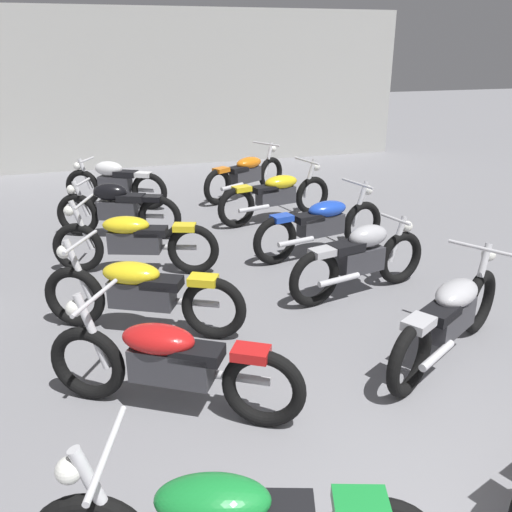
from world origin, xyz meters
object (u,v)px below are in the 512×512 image
object	(u,v)px
motorcycle_left_row_1	(170,363)
motorcycle_left_row_5	(115,183)
motorcycle_left_row_2	(141,292)
motorcycle_right_row_2	(361,258)
motorcycle_right_row_5	(246,174)
motorcycle_right_row_3	(322,224)
motorcycle_right_row_4	(277,195)
motorcycle_right_row_1	(450,316)
motorcycle_left_row_3	(134,240)
motorcycle_left_row_4	(117,208)

from	to	relation	value
motorcycle_left_row_1	motorcycle_left_row_5	distance (m)	6.32
motorcycle_left_row_2	motorcycle_left_row_5	distance (m)	4.90
motorcycle_right_row_2	motorcycle_right_row_5	size ratio (longest dim) A/B	1.01
motorcycle_right_row_2	motorcycle_right_row_3	size ratio (longest dim) A/B	0.91
motorcycle_right_row_4	motorcycle_right_row_5	xyz separation A→B (m)	(-0.04, 1.65, 0.00)
motorcycle_left_row_1	motorcycle_right_row_3	world-z (taller)	same
motorcycle_left_row_1	motorcycle_left_row_2	xyz separation A→B (m)	(-0.07, 1.42, 0.00)
motorcycle_right_row_1	motorcycle_left_row_3	bearing A→B (deg)	130.25
motorcycle_left_row_2	motorcycle_left_row_4	xyz separation A→B (m)	(0.01, 3.17, 0.01)
motorcycle_left_row_1	motorcycle_left_row_4	bearing A→B (deg)	90.65
motorcycle_left_row_3	motorcycle_right_row_4	xyz separation A→B (m)	(2.52, 1.61, 0.00)
motorcycle_left_row_3	motorcycle_left_row_4	distance (m)	1.54
motorcycle_left_row_2	motorcycle_left_row_5	size ratio (longest dim) A/B	1.11
motorcycle_right_row_1	motorcycle_right_row_3	world-z (taller)	same
motorcycle_left_row_3	motorcycle_right_row_2	size ratio (longest dim) A/B	1.07
motorcycle_right_row_3	motorcycle_right_row_4	world-z (taller)	same
motorcycle_left_row_2	motorcycle_right_row_5	xyz separation A→B (m)	(2.58, 4.90, 0.00)
motorcycle_left_row_1	motorcycle_right_row_1	world-z (taller)	same
motorcycle_left_row_4	motorcycle_right_row_2	xyz separation A→B (m)	(2.56, -3.00, 0.00)
motorcycle_left_row_1	motorcycle_right_row_3	xyz separation A→B (m)	(2.62, 2.96, 0.00)
motorcycle_left_row_5	motorcycle_right_row_5	size ratio (longest dim) A/B	0.92
motorcycle_left_row_5	motorcycle_right_row_3	xyz separation A→B (m)	(2.59, -3.35, -0.01)
motorcycle_right_row_5	motorcycle_left_row_2	bearing A→B (deg)	-117.75
motorcycle_right_row_3	motorcycle_right_row_5	bearing A→B (deg)	91.85
motorcycle_left_row_2	motorcycle_left_row_3	world-z (taller)	same
motorcycle_left_row_2	motorcycle_left_row_5	bearing A→B (deg)	88.84
motorcycle_left_row_3	motorcycle_left_row_2	bearing A→B (deg)	-93.52
motorcycle_left_row_2	motorcycle_right_row_4	distance (m)	4.17
motorcycle_right_row_3	motorcycle_left_row_1	bearing A→B (deg)	-131.48
motorcycle_right_row_3	motorcycle_left_row_5	bearing A→B (deg)	127.64
motorcycle_left_row_4	motorcycle_right_row_4	size ratio (longest dim) A/B	0.86
motorcycle_left_row_1	motorcycle_left_row_3	distance (m)	3.06
motorcycle_right_row_5	motorcycle_left_row_3	bearing A→B (deg)	-127.19
motorcycle_right_row_4	motorcycle_left_row_3	bearing A→B (deg)	-147.39
motorcycle_left_row_2	motorcycle_left_row_3	distance (m)	1.64
motorcycle_left_row_3	motorcycle_left_row_4	bearing A→B (deg)	93.27
motorcycle_left_row_4	motorcycle_left_row_5	distance (m)	1.72
motorcycle_left_row_5	motorcycle_right_row_3	world-z (taller)	motorcycle_right_row_3
motorcycle_left_row_3	motorcycle_right_row_3	distance (m)	2.59
motorcycle_left_row_1	motorcycle_right_row_1	distance (m)	2.61
motorcycle_left_row_4	motorcycle_left_row_1	bearing A→B (deg)	-89.35
motorcycle_left_row_2	motorcycle_right_row_5	distance (m)	5.54
motorcycle_left_row_1	motorcycle_left_row_2	size ratio (longest dim) A/B	0.97
motorcycle_right_row_1	motorcycle_right_row_5	bearing A→B (deg)	90.90
motorcycle_right_row_1	motorcycle_right_row_3	distance (m)	2.95
motorcycle_right_row_1	motorcycle_right_row_2	size ratio (longest dim) A/B	0.99
motorcycle_left_row_3	motorcycle_right_row_5	bearing A→B (deg)	52.81
motorcycle_left_row_5	motorcycle_left_row_2	bearing A→B (deg)	-91.16
motorcycle_left_row_5	motorcycle_right_row_4	bearing A→B (deg)	-33.19
motorcycle_left_row_1	motorcycle_left_row_3	xyz separation A→B (m)	(0.04, 3.06, 0.00)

